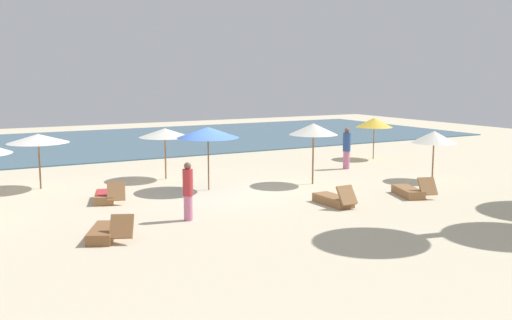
# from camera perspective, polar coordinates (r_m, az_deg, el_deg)

# --- Properties ---
(ground_plane) EXTENTS (60.00, 60.00, 0.00)m
(ground_plane) POSITION_cam_1_polar(r_m,az_deg,el_deg) (20.42, -3.15, -3.26)
(ground_plane) COLOR beige
(ocean_water) EXTENTS (48.00, 16.00, 0.06)m
(ocean_water) POSITION_cam_1_polar(r_m,az_deg,el_deg) (36.30, -14.97, 1.67)
(ocean_water) COLOR #3D6075
(ocean_water) RESTS_ON ground_plane
(umbrella_0) EXTENTS (2.24, 2.24, 2.29)m
(umbrella_0) POSITION_cam_1_polar(r_m,az_deg,el_deg) (20.67, -4.76, 2.73)
(umbrella_0) COLOR brown
(umbrella_0) RESTS_ON ground_plane
(umbrella_1) EXTENTS (1.80, 1.80, 2.04)m
(umbrella_1) POSITION_cam_1_polar(r_m,az_deg,el_deg) (28.97, 11.61, 3.65)
(umbrella_1) COLOR brown
(umbrella_1) RESTS_ON ground_plane
(umbrella_4) EXTENTS (1.85, 1.85, 2.32)m
(umbrella_4) POSITION_cam_1_polar(r_m,az_deg,el_deg) (21.86, 5.69, 3.05)
(umbrella_4) COLOR brown
(umbrella_4) RESTS_ON ground_plane
(umbrella_5) EXTENTS (2.05, 2.05, 2.04)m
(umbrella_5) POSITION_cam_1_polar(r_m,az_deg,el_deg) (23.09, -9.00, 2.67)
(umbrella_5) COLOR olive
(umbrella_5) RESTS_ON ground_plane
(umbrella_6) EXTENTS (2.19, 2.19, 2.01)m
(umbrella_6) POSITION_cam_1_polar(r_m,az_deg,el_deg) (22.28, -20.73, 2.00)
(umbrella_6) COLOR brown
(umbrella_6) RESTS_ON ground_plane
(umbrella_7) EXTENTS (1.73, 1.73, 1.96)m
(umbrella_7) POSITION_cam_1_polar(r_m,az_deg,el_deg) (23.59, 17.19, 2.18)
(umbrella_7) COLOR brown
(umbrella_7) RESTS_ON ground_plane
(lounger_1) EXTENTS (0.61, 1.66, 0.72)m
(lounger_1) POSITION_cam_1_polar(r_m,az_deg,el_deg) (18.67, 7.76, -3.91)
(lounger_1) COLOR olive
(lounger_1) RESTS_ON ground_plane
(lounger_2) EXTENTS (1.11, 1.77, 0.71)m
(lounger_2) POSITION_cam_1_polar(r_m,az_deg,el_deg) (20.49, 14.97, -3.01)
(lounger_2) COLOR olive
(lounger_2) RESTS_ON ground_plane
(lounger_3) EXTENTS (1.25, 1.77, 0.70)m
(lounger_3) POSITION_cam_1_polar(r_m,az_deg,el_deg) (15.26, -14.67, -6.93)
(lounger_3) COLOR brown
(lounger_3) RESTS_ON ground_plane
(lounger_4) EXTENTS (1.05, 1.75, 0.73)m
(lounger_4) POSITION_cam_1_polar(r_m,az_deg,el_deg) (19.62, -14.63, -3.48)
(lounger_4) COLOR olive
(lounger_4) RESTS_ON ground_plane
(person_0) EXTENTS (0.44, 0.44, 1.82)m
(person_0) POSITION_cam_1_polar(r_m,az_deg,el_deg) (25.73, 8.95, 1.17)
(person_0) COLOR #D17299
(person_0) RESTS_ON ground_plane
(person_1) EXTENTS (0.30, 0.30, 1.68)m
(person_1) POSITION_cam_1_polar(r_m,az_deg,el_deg) (16.55, -6.74, -3.05)
(person_1) COLOR #D17299
(person_1) RESTS_ON ground_plane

